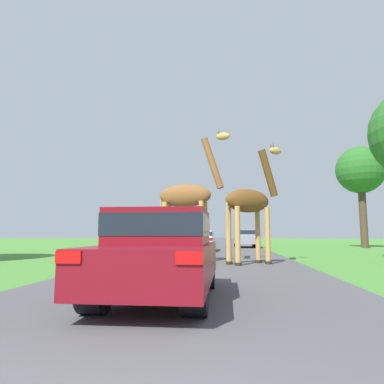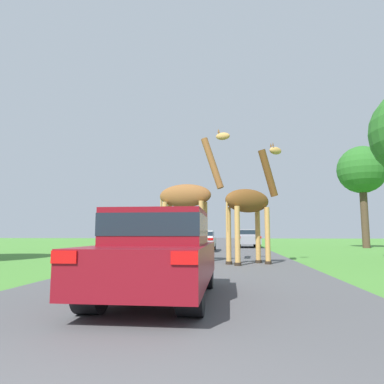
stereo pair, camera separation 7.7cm
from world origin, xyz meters
TOP-DOWN VIEW (x-y plane):
  - road at (0.00, 30.00)m, footprint 7.01×120.00m
  - giraffe_near_road at (-0.77, 12.59)m, footprint 2.98×1.09m
  - giraffe_companion at (1.66, 11.75)m, footprint 2.44×1.78m
  - car_lead_maroon at (-0.33, 4.90)m, footprint 1.74×4.03m
  - car_queue_right at (2.30, 27.29)m, footprint 1.90×4.06m
  - car_queue_left at (-0.99, 21.17)m, footprint 1.84×4.04m
  - car_far_ahead at (-1.83, 16.17)m, footprint 1.99×4.10m
  - tree_left_edge at (11.37, 26.96)m, footprint 3.74×3.74m

SIDE VIEW (x-z plane):
  - road at x=0.00m, z-range 0.00..0.00m
  - car_queue_left at x=-0.99m, z-range 0.06..1.34m
  - car_far_ahead at x=-1.83m, z-range 0.04..1.42m
  - car_queue_right at x=2.30m, z-range 0.05..1.51m
  - car_lead_maroon at x=-0.33m, z-range 0.04..1.55m
  - giraffe_companion at x=1.66m, z-range -0.13..4.52m
  - giraffe_near_road at x=-0.77m, z-range -0.17..5.10m
  - tree_left_edge at x=11.37m, z-range 2.03..10.03m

